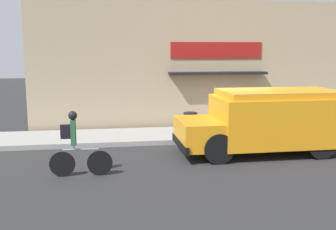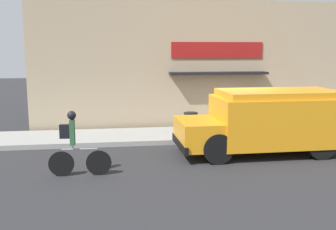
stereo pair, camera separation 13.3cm
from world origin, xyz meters
TOP-DOWN VIEW (x-y plane):
  - ground_plane at (0.00, 0.00)m, footprint 70.00×70.00m
  - sidewalk at (0.00, 1.20)m, footprint 28.00×2.40m
  - storefront at (0.00, 2.69)m, footprint 14.78×0.78m
  - school_bus at (0.75, -1.51)m, footprint 5.26×2.66m
  - cyclist at (-5.13, -2.99)m, footprint 1.64×0.23m
  - trash_bin at (-1.19, 1.15)m, footprint 0.53×0.53m

SIDE VIEW (x-z plane):
  - ground_plane at x=0.00m, z-range 0.00..0.00m
  - sidewalk at x=0.00m, z-range 0.00..0.17m
  - trash_bin at x=-1.19m, z-range 0.17..0.95m
  - cyclist at x=-5.13m, z-range -0.01..1.72m
  - school_bus at x=0.75m, z-range 0.06..2.08m
  - storefront at x=0.00m, z-range 0.00..5.28m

